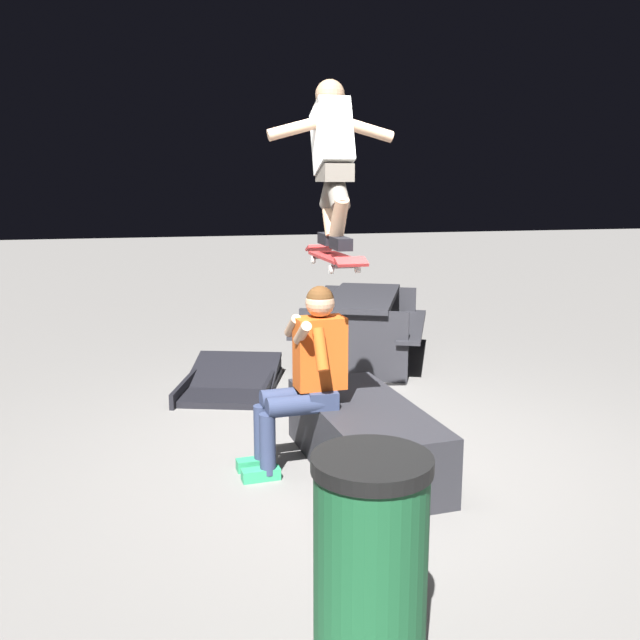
{
  "coord_description": "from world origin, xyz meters",
  "views": [
    {
      "loc": [
        -4.6,
        1.3,
        2.02
      ],
      "look_at": [
        -0.07,
        0.29,
        1.06
      ],
      "focal_mm": 39.15,
      "sensor_mm": 36.0,
      "label": 1
    }
  ],
  "objects_px": {
    "person_sitting_on_ledge": "(305,370)",
    "skateboard": "(334,257)",
    "trash_bin": "(370,570)",
    "skater_airborne": "(333,156)",
    "ledge_box_main": "(364,437)",
    "picnic_table_back": "(363,317)",
    "kicker_ramp": "(230,384)"
  },
  "relations": [
    {
      "from": "ledge_box_main",
      "to": "person_sitting_on_ledge",
      "type": "distance_m",
      "value": 0.64
    },
    {
      "from": "skater_airborne",
      "to": "picnic_table_back",
      "type": "height_order",
      "value": "skater_airborne"
    },
    {
      "from": "kicker_ramp",
      "to": "picnic_table_back",
      "type": "relative_size",
      "value": 0.68
    },
    {
      "from": "ledge_box_main",
      "to": "skateboard",
      "type": "height_order",
      "value": "skateboard"
    },
    {
      "from": "skater_airborne",
      "to": "person_sitting_on_ledge",
      "type": "bearing_deg",
      "value": 129.55
    },
    {
      "from": "kicker_ramp",
      "to": "picnic_table_back",
      "type": "height_order",
      "value": "picnic_table_back"
    },
    {
      "from": "trash_bin",
      "to": "picnic_table_back",
      "type": "bearing_deg",
      "value": -15.74
    },
    {
      "from": "ledge_box_main",
      "to": "skateboard",
      "type": "bearing_deg",
      "value": 37.47
    },
    {
      "from": "person_sitting_on_ledge",
      "to": "kicker_ramp",
      "type": "height_order",
      "value": "person_sitting_on_ledge"
    },
    {
      "from": "skateboard",
      "to": "picnic_table_back",
      "type": "distance_m",
      "value": 2.95
    },
    {
      "from": "skater_airborne",
      "to": "kicker_ramp",
      "type": "relative_size",
      "value": 0.79
    },
    {
      "from": "person_sitting_on_ledge",
      "to": "skateboard",
      "type": "height_order",
      "value": "skateboard"
    },
    {
      "from": "skater_airborne",
      "to": "picnic_table_back",
      "type": "xyz_separation_m",
      "value": [
        2.56,
        -0.97,
        -1.66
      ]
    },
    {
      "from": "skater_airborne",
      "to": "ledge_box_main",
      "type": "bearing_deg",
      "value": -148.63
    },
    {
      "from": "skateboard",
      "to": "kicker_ramp",
      "type": "distance_m",
      "value": 2.42
    },
    {
      "from": "skater_airborne",
      "to": "trash_bin",
      "type": "height_order",
      "value": "skater_airborne"
    },
    {
      "from": "picnic_table_back",
      "to": "trash_bin",
      "type": "bearing_deg",
      "value": 164.26
    },
    {
      "from": "ledge_box_main",
      "to": "skateboard",
      "type": "relative_size",
      "value": 1.54
    },
    {
      "from": "ledge_box_main",
      "to": "kicker_ramp",
      "type": "distance_m",
      "value": 2.22
    },
    {
      "from": "person_sitting_on_ledge",
      "to": "picnic_table_back",
      "type": "bearing_deg",
      "value": -23.64
    },
    {
      "from": "person_sitting_on_ledge",
      "to": "trash_bin",
      "type": "distance_m",
      "value": 2.14
    },
    {
      "from": "ledge_box_main",
      "to": "picnic_table_back",
      "type": "height_order",
      "value": "picnic_table_back"
    },
    {
      "from": "person_sitting_on_ledge",
      "to": "skateboard",
      "type": "bearing_deg",
      "value": -59.76
    },
    {
      "from": "person_sitting_on_ledge",
      "to": "skateboard",
      "type": "xyz_separation_m",
      "value": [
        0.14,
        -0.23,
        0.76
      ]
    },
    {
      "from": "trash_bin",
      "to": "person_sitting_on_ledge",
      "type": "bearing_deg",
      "value": -4.56
    },
    {
      "from": "ledge_box_main",
      "to": "picnic_table_back",
      "type": "distance_m",
      "value": 2.96
    },
    {
      "from": "trash_bin",
      "to": "skater_airborne",
      "type": "bearing_deg",
      "value": -9.87
    },
    {
      "from": "skateboard",
      "to": "skater_airborne",
      "type": "relative_size",
      "value": 0.91
    },
    {
      "from": "ledge_box_main",
      "to": "picnic_table_back",
      "type": "xyz_separation_m",
      "value": [
        2.83,
        -0.8,
        0.27
      ]
    },
    {
      "from": "picnic_table_back",
      "to": "ledge_box_main",
      "type": "bearing_deg",
      "value": 164.21
    },
    {
      "from": "ledge_box_main",
      "to": "picnic_table_back",
      "type": "relative_size",
      "value": 0.75
    },
    {
      "from": "ledge_box_main",
      "to": "trash_bin",
      "type": "height_order",
      "value": "trash_bin"
    }
  ]
}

